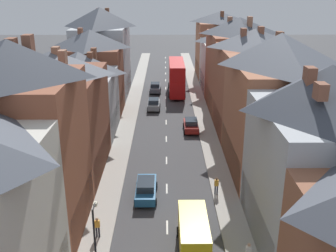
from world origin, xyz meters
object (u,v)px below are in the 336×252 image
object	(u,v)px
double_decker_bus_lead	(177,77)
car_near_blue	(154,104)
pedestrian_mid_left	(97,226)
street_lamp	(95,242)
car_parked_left_a	(155,88)
car_near_silver	(146,188)
car_parked_right_a	(191,125)
delivery_van	(194,233)
pedestrian_mid_right	(216,185)

from	to	relation	value
double_decker_bus_lead	car_near_blue	size ratio (longest dim) A/B	2.78
pedestrian_mid_left	street_lamp	bearing A→B (deg)	-80.65
double_decker_bus_lead	street_lamp	world-z (taller)	street_lamp
car_parked_left_a	street_lamp	world-z (taller)	street_lamp
double_decker_bus_lead	car_parked_left_a	size ratio (longest dim) A/B	2.72
car_near_silver	car_parked_right_a	bearing A→B (deg)	73.02
car_parked_left_a	pedestrian_mid_left	world-z (taller)	pedestrian_mid_left
double_decker_bus_lead	car_parked_right_a	size ratio (longest dim) A/B	2.66
pedestrian_mid_left	street_lamp	distance (m)	5.31
car_parked_right_a	car_parked_left_a	bearing A→B (deg)	104.81
car_near_blue	car_parked_left_a	xyz separation A→B (m)	(0.00, 9.57, 0.01)
car_near_silver	street_lamp	size ratio (longest dim) A/B	0.84
car_near_silver	street_lamp	distance (m)	11.23
car_near_blue	street_lamp	bearing A→B (deg)	-93.93
delivery_van	street_lamp	size ratio (longest dim) A/B	0.95
delivery_van	car_near_silver	bearing A→B (deg)	116.54
double_decker_bus_lead	pedestrian_mid_left	world-z (taller)	double_decker_bus_lead
car_near_silver	car_parked_left_a	distance (m)	34.57
car_near_silver	pedestrian_mid_right	size ratio (longest dim) A/B	2.85
car_near_blue	pedestrian_mid_left	world-z (taller)	pedestrian_mid_left
delivery_van	pedestrian_mid_left	xyz separation A→B (m)	(-6.83, 1.29, -0.30)
car_near_silver	car_parked_left_a	size ratio (longest dim) A/B	1.16
car_near_blue	car_parked_left_a	distance (m)	9.57
car_parked_left_a	car_near_silver	bearing A→B (deg)	-90.00
car_near_silver	pedestrian_mid_right	bearing A→B (deg)	1.30
street_lamp	car_near_silver	bearing A→B (deg)	77.09
car_near_silver	street_lamp	bearing A→B (deg)	-102.91
car_parked_right_a	delivery_van	xyz separation A→B (m)	(-1.30, -23.25, 0.52)
car_parked_left_a	double_decker_bus_lead	bearing A→B (deg)	-5.70
car_parked_right_a	pedestrian_mid_left	xyz separation A→B (m)	(-8.13, -21.96, 0.21)
car_near_silver	delivery_van	distance (m)	8.07
car_parked_right_a	pedestrian_mid_right	distance (m)	15.95
pedestrian_mid_right	car_near_blue	bearing A→B (deg)	103.79
car_near_blue	delivery_van	world-z (taller)	delivery_van
car_parked_left_a	delivery_van	bearing A→B (deg)	-85.08
car_near_silver	street_lamp	world-z (taller)	street_lamp
double_decker_bus_lead	car_near_silver	world-z (taller)	double_decker_bus_lead
car_parked_right_a	pedestrian_mid_left	bearing A→B (deg)	-110.32
pedestrian_mid_right	street_lamp	distance (m)	13.97
car_near_blue	pedestrian_mid_left	distance (m)	31.10
car_parked_left_a	car_parked_right_a	bearing A→B (deg)	-75.19
double_decker_bus_lead	car_near_blue	xyz separation A→B (m)	(-3.59, -9.21, -1.98)
car_parked_right_a	street_lamp	xyz separation A→B (m)	(-7.35, -26.73, 2.42)
delivery_van	pedestrian_mid_left	size ratio (longest dim) A/B	3.23
car_near_blue	pedestrian_mid_left	xyz separation A→B (m)	(-3.23, -30.93, 0.19)
car_near_blue	pedestrian_mid_right	world-z (taller)	pedestrian_mid_right
car_near_blue	pedestrian_mid_right	xyz separation A→B (m)	(6.10, -24.87, 0.19)
car_near_silver	double_decker_bus_lead	bearing A→B (deg)	84.01
double_decker_bus_lead	pedestrian_mid_right	size ratio (longest dim) A/B	6.71
car_parked_left_a	car_parked_right_a	size ratio (longest dim) A/B	0.98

